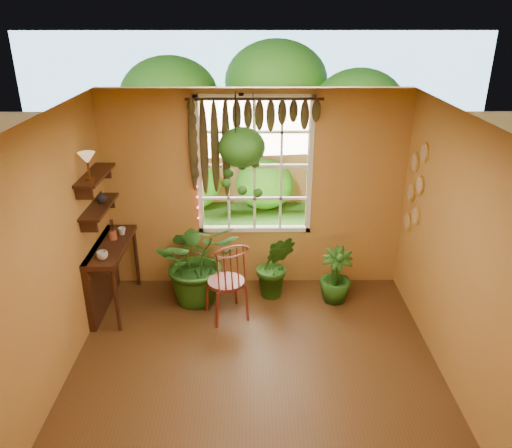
{
  "coord_description": "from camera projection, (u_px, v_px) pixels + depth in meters",
  "views": [
    {
      "loc": [
        -0.02,
        -4.01,
        3.6
      ],
      "look_at": [
        0.01,
        1.15,
        1.36
      ],
      "focal_mm": 35.0,
      "sensor_mm": 36.0,
      "label": 1
    }
  ],
  "objects": [
    {
      "name": "backyard",
      "position": [
        265.0,
        123.0,
        10.91
      ],
      "size": [
        14.0,
        10.0,
        12.0
      ],
      "color": "#305E1A",
      "rests_on": "ground"
    },
    {
      "name": "string_lights",
      "position": [
        196.0,
        164.0,
        6.42
      ],
      "size": [
        0.03,
        0.03,
        1.54
      ],
      "primitive_type": null,
      "color": "#FF2633",
      "rests_on": "window"
    },
    {
      "name": "windsor_chair",
      "position": [
        227.0,
        292.0,
        6.19
      ],
      "size": [
        0.61,
        0.62,
        1.23
      ],
      "rotation": [
        0.0,
        0.0,
        0.41
      ],
      "color": "maroon",
      "rests_on": "floor"
    },
    {
      "name": "potted_plant_mid",
      "position": [
        275.0,
        266.0,
        6.61
      ],
      "size": [
        0.54,
        0.45,
        0.92
      ],
      "primitive_type": "imported",
      "rotation": [
        0.0,
        0.0,
        -0.09
      ],
      "color": "#1A4412",
      "rests_on": "floor"
    },
    {
      "name": "shelf_upper",
      "position": [
        95.0,
        175.0,
        5.85
      ],
      "size": [
        0.25,
        0.9,
        0.04
      ],
      "primitive_type": "cube",
      "color": "#361A0E",
      "rests_on": "wall_left"
    },
    {
      "name": "cup_a",
      "position": [
        102.0,
        255.0,
        5.81
      ],
      "size": [
        0.15,
        0.15,
        0.1
      ],
      "primitive_type": "imported",
      "rotation": [
        0.0,
        0.0,
        -0.19
      ],
      "color": "silver",
      "rests_on": "counter_ledge"
    },
    {
      "name": "floor",
      "position": [
        255.0,
        390.0,
        5.11
      ],
      "size": [
        4.5,
        4.5,
        0.0
      ],
      "primitive_type": "plane",
      "color": "#4E3116",
      "rests_on": "ground"
    },
    {
      "name": "wall_back",
      "position": [
        255.0,
        192.0,
        6.64
      ],
      "size": [
        4.0,
        0.0,
        4.0
      ],
      "primitive_type": "plane",
      "rotation": [
        1.57,
        0.0,
        0.0
      ],
      "color": "#BD8140",
      "rests_on": "floor"
    },
    {
      "name": "ceiling",
      "position": [
        255.0,
        129.0,
        4.03
      ],
      "size": [
        4.5,
        4.5,
        0.0
      ],
      "primitive_type": "plane",
      "rotation": [
        3.14,
        0.0,
        0.0
      ],
      "color": "white",
      "rests_on": "wall_back"
    },
    {
      "name": "hanging_basket",
      "position": [
        242.0,
        154.0,
        6.06
      ],
      "size": [
        0.57,
        0.57,
        1.28
      ],
      "color": "black",
      "rests_on": "ceiling"
    },
    {
      "name": "valance_vine",
      "position": [
        248.0,
        124.0,
        6.18
      ],
      "size": [
        1.7,
        0.12,
        1.1
      ],
      "color": "#361A0E",
      "rests_on": "window"
    },
    {
      "name": "shelf_vase",
      "position": [
        101.0,
        197.0,
        6.07
      ],
      "size": [
        0.16,
        0.16,
        0.14
      ],
      "primitive_type": "imported",
      "rotation": [
        0.0,
        0.0,
        0.29
      ],
      "color": "#B2AD99",
      "rests_on": "shelf_lower"
    },
    {
      "name": "wall_left",
      "position": [
        37.0,
        276.0,
        4.56
      ],
      "size": [
        0.0,
        4.5,
        4.5
      ],
      "primitive_type": "plane",
      "rotation": [
        1.57,
        0.0,
        1.57
      ],
      "color": "#BD8140",
      "rests_on": "floor"
    },
    {
      "name": "cup_b",
      "position": [
        122.0,
        231.0,
        6.45
      ],
      "size": [
        0.13,
        0.13,
        0.09
      ],
      "primitive_type": "imported",
      "rotation": [
        0.0,
        0.0,
        0.36
      ],
      "color": "beige",
      "rests_on": "counter_ledge"
    },
    {
      "name": "tiffany_lamp",
      "position": [
        87.0,
        160.0,
        5.52
      ],
      "size": [
        0.19,
        0.19,
        0.32
      ],
      "color": "brown",
      "rests_on": "shelf_upper"
    },
    {
      "name": "potted_plant_right",
      "position": [
        336.0,
        275.0,
        6.55
      ],
      "size": [
        0.44,
        0.44,
        0.75
      ],
      "primitive_type": "imported",
      "rotation": [
        0.0,
        0.0,
        -0.05
      ],
      "color": "#1A4412",
      "rests_on": "floor"
    },
    {
      "name": "window",
      "position": [
        255.0,
        166.0,
        6.52
      ],
      "size": [
        1.52,
        0.1,
        1.86
      ],
      "color": "white",
      "rests_on": "wall_back"
    },
    {
      "name": "wall_right",
      "position": [
        473.0,
        274.0,
        4.58
      ],
      "size": [
        0.0,
        4.5,
        4.5
      ],
      "primitive_type": "plane",
      "rotation": [
        1.57,
        0.0,
        -1.57
      ],
      "color": "#BD8140",
      "rests_on": "floor"
    },
    {
      "name": "brush_jar",
      "position": [
        112.0,
        230.0,
        6.28
      ],
      "size": [
        0.09,
        0.09,
        0.35
      ],
      "color": "#98482C",
      "rests_on": "counter_ledge"
    },
    {
      "name": "potted_plant_left",
      "position": [
        198.0,
        261.0,
        6.47
      ],
      "size": [
        1.23,
        1.13,
        1.17
      ],
      "primitive_type": "imported",
      "rotation": [
        0.0,
        0.0,
        0.22
      ],
      "color": "#1A4412",
      "rests_on": "floor"
    },
    {
      "name": "wall_plates",
      "position": [
        415.0,
        189.0,
        6.14
      ],
      "size": [
        0.04,
        0.32,
        1.1
      ],
      "primitive_type": null,
      "color": "#FBF3CD",
      "rests_on": "wall_right"
    },
    {
      "name": "counter_ledge",
      "position": [
        105.0,
        269.0,
        6.35
      ],
      "size": [
        0.4,
        1.2,
        0.9
      ],
      "color": "#361A0E",
      "rests_on": "floor"
    },
    {
      "name": "shelf_lower",
      "position": [
        99.0,
        207.0,
        6.01
      ],
      "size": [
        0.25,
        0.9,
        0.04
      ],
      "primitive_type": "cube",
      "color": "#361A0E",
      "rests_on": "wall_left"
    }
  ]
}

